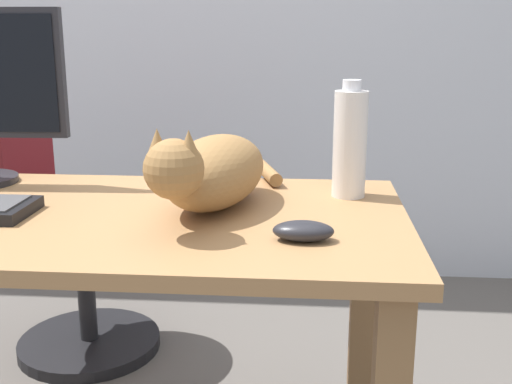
{
  "coord_description": "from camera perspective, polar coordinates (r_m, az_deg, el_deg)",
  "views": [
    {
      "loc": [
        0.53,
        -1.23,
        1.09
      ],
      "look_at": [
        0.43,
        -0.04,
        0.78
      ],
      "focal_mm": 44.63,
      "sensor_mm": 36.0,
      "label": 1
    }
  ],
  "objects": [
    {
      "name": "computer_mouse",
      "position": [
        1.14,
        4.26,
        -3.5
      ],
      "size": [
        0.11,
        0.06,
        0.04
      ],
      "primitive_type": "ellipsoid",
      "color": "#232328",
      "rests_on": "desk"
    },
    {
      "name": "cat",
      "position": [
        1.32,
        -3.93,
        1.89
      ],
      "size": [
        0.26,
        0.6,
        0.2
      ],
      "color": "olive",
      "rests_on": "desk"
    },
    {
      "name": "spray_bottle",
      "position": [
        1.43,
        8.42,
        4.39
      ],
      "size": [
        0.07,
        0.07,
        0.26
      ],
      "color": "silver",
      "rests_on": "desk"
    },
    {
      "name": "office_chair",
      "position": [
        2.22,
        -16.52,
        -3.76
      ],
      "size": [
        0.48,
        0.48,
        0.94
      ],
      "color": "black",
      "rests_on": "ground_plane"
    },
    {
      "name": "desk",
      "position": [
        1.42,
        -17.6,
        -5.7
      ],
      "size": [
        1.47,
        0.66,
        0.72
      ],
      "color": "#9E7247",
      "rests_on": "ground_plane"
    }
  ]
}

